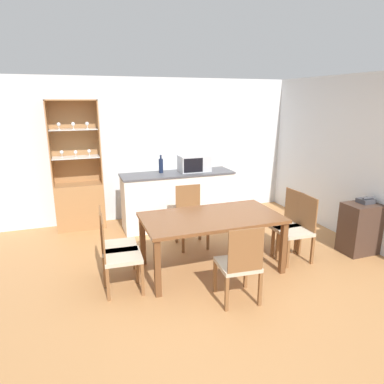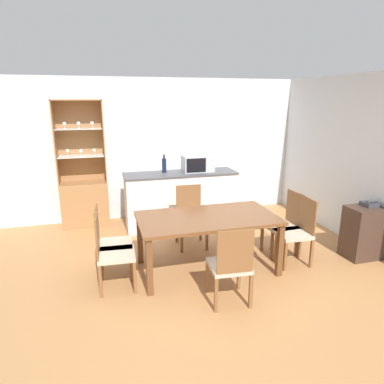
# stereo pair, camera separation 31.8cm
# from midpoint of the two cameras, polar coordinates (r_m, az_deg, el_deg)

# --- Properties ---
(ground_plane) EXTENTS (18.00, 18.00, 0.00)m
(ground_plane) POSITION_cam_midpoint_polar(r_m,az_deg,el_deg) (4.44, 1.33, -14.16)
(ground_plane) COLOR #B27A47
(wall_back) EXTENTS (6.80, 0.06, 2.55)m
(wall_back) POSITION_cam_midpoint_polar(r_m,az_deg,el_deg) (6.46, -6.92, 7.11)
(wall_back) COLOR silver
(wall_back) RESTS_ON ground_plane
(wall_right) EXTENTS (0.06, 4.60, 2.55)m
(wall_right) POSITION_cam_midpoint_polar(r_m,az_deg,el_deg) (5.64, 25.66, 4.52)
(wall_right) COLOR silver
(wall_right) RESTS_ON ground_plane
(kitchen_counter) EXTENTS (1.94, 0.57, 0.95)m
(kitchen_counter) POSITION_cam_midpoint_polar(r_m,az_deg,el_deg) (6.00, -3.90, -1.25)
(kitchen_counter) COLOR white
(kitchen_counter) RESTS_ON ground_plane
(display_cabinet) EXTENTS (0.80, 0.40, 2.17)m
(display_cabinet) POSITION_cam_midpoint_polar(r_m,az_deg,el_deg) (6.23, -19.66, -0.39)
(display_cabinet) COLOR #A37042
(display_cabinet) RESTS_ON ground_plane
(dining_table) EXTENTS (1.76, 0.96, 0.73)m
(dining_table) POSITION_cam_midpoint_polar(r_m,az_deg,el_deg) (4.40, 1.18, -5.04)
(dining_table) COLOR brown
(dining_table) RESTS_ON ground_plane
(dining_chair_side_right_near) EXTENTS (0.44, 0.44, 0.91)m
(dining_chair_side_right_near) POSITION_cam_midpoint_polar(r_m,az_deg,el_deg) (4.89, 15.27, -6.01)
(dining_chair_side_right_near) COLOR #C1B299
(dining_chair_side_right_near) RESTS_ON ground_plane
(dining_chair_side_left_near) EXTENTS (0.44, 0.44, 0.91)m
(dining_chair_side_left_near) POSITION_cam_midpoint_polar(r_m,az_deg,el_deg) (4.12, -14.40, -10.13)
(dining_chair_side_left_near) COLOR #C1B299
(dining_chair_side_left_near) RESTS_ON ground_plane
(dining_chair_head_far) EXTENTS (0.44, 0.44, 0.91)m
(dining_chair_head_far) POSITION_cam_midpoint_polar(r_m,az_deg,el_deg) (5.19, -1.95, -4.20)
(dining_chair_head_far) COLOR #C1B299
(dining_chair_head_far) RESTS_ON ground_plane
(dining_chair_head_near) EXTENTS (0.45, 0.45, 0.91)m
(dining_chair_head_near) POSITION_cam_midpoint_polar(r_m,az_deg,el_deg) (3.80, 5.47, -11.91)
(dining_chair_head_near) COLOR #C1B299
(dining_chair_head_near) RESTS_ON ground_plane
(dining_chair_side_right_far) EXTENTS (0.45, 0.45, 0.91)m
(dining_chair_side_right_far) POSITION_cam_midpoint_polar(r_m,az_deg,el_deg) (5.12, 13.44, -4.93)
(dining_chair_side_right_far) COLOR #C1B299
(dining_chair_side_right_far) RESTS_ON ground_plane
(dining_chair_side_left_far) EXTENTS (0.45, 0.45, 0.91)m
(dining_chair_side_left_far) POSITION_cam_midpoint_polar(r_m,az_deg,el_deg) (4.38, -14.76, -8.57)
(dining_chair_side_left_far) COLOR #C1B299
(dining_chair_side_left_far) RESTS_ON ground_plane
(microwave) EXTENTS (0.53, 0.33, 0.28)m
(microwave) POSITION_cam_midpoint_polar(r_m,az_deg,el_deg) (5.96, -1.15, 4.77)
(microwave) COLOR #B7BABF
(microwave) RESTS_ON kitchen_counter
(wine_bottle) EXTENTS (0.07, 0.07, 0.31)m
(wine_bottle) POSITION_cam_midpoint_polar(r_m,az_deg,el_deg) (5.88, -6.75, 4.41)
(wine_bottle) COLOR #141E38
(wine_bottle) RESTS_ON kitchen_counter
(side_cabinet) EXTENTS (0.49, 0.38, 0.74)m
(side_cabinet) POSITION_cam_midpoint_polar(r_m,az_deg,el_deg) (5.47, 24.70, -5.53)
(side_cabinet) COLOR #422D23
(side_cabinet) RESTS_ON ground_plane
(telephone) EXTENTS (0.20, 0.18, 0.10)m
(telephone) POSITION_cam_midpoint_polar(r_m,az_deg,el_deg) (5.41, 25.52, -1.32)
(telephone) COLOR #38383D
(telephone) RESTS_ON side_cabinet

